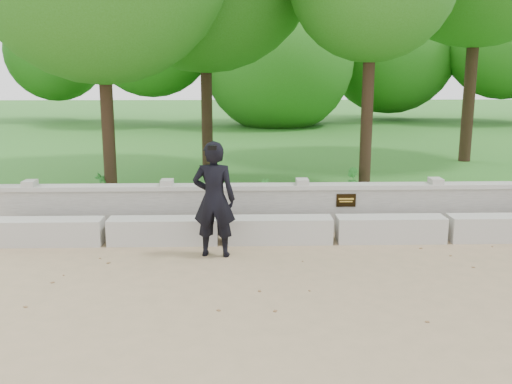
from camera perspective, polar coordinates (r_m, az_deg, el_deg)
ground at (r=8.44m, az=9.90°, el=-8.70°), size 80.00×80.00×0.00m
lawn at (r=21.98m, az=2.67°, el=4.65°), size 40.00×22.00×0.25m
concrete_bench at (r=10.15m, az=7.83°, el=-3.73°), size 11.90×0.45×0.45m
parapet_wall at (r=10.76m, az=7.26°, el=-1.49°), size 12.50×0.35×0.90m
man_main at (r=9.17m, az=-4.21°, el=-0.72°), size 0.74×0.66×1.89m
shrub_a at (r=12.80m, az=-15.24°, el=0.64°), size 0.33×0.35×0.55m
shrub_b at (r=13.24m, az=9.59°, el=1.26°), size 0.32×0.36×0.54m
shrub_d at (r=11.60m, az=0.70°, el=-0.05°), size 0.39×0.41×0.57m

